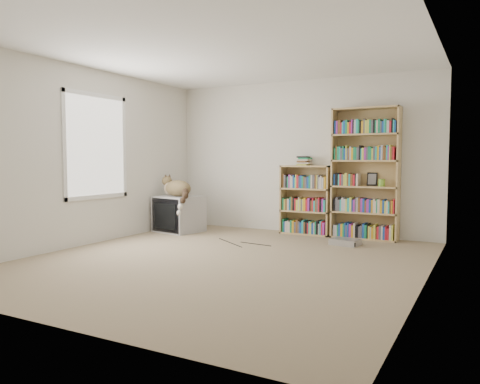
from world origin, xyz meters
The scene contains 17 objects.
floor centered at (0.00, 0.00, 0.00)m, with size 4.50×5.00×0.01m, color gray.
wall_back centered at (0.00, 2.50, 1.25)m, with size 4.50×0.02×2.50m, color silver.
wall_front centered at (0.00, -2.50, 1.25)m, with size 4.50×0.02×2.50m, color silver.
wall_left centered at (-2.25, 0.00, 1.25)m, with size 0.02×5.00×2.50m, color silver.
wall_right centered at (2.25, 0.00, 1.25)m, with size 0.02×5.00×2.50m, color silver.
ceiling centered at (0.00, 0.00, 2.50)m, with size 4.50×5.00×0.02m, color white.
window centered at (-2.24, 0.20, 1.40)m, with size 0.02×1.22×1.52m, color white.
crt_tv centered at (-1.80, 1.61, 0.30)m, with size 0.79×0.74×0.60m.
cat centered at (-1.75, 1.51, 0.70)m, with size 0.72×0.61×0.59m.
bookcase_tall centered at (1.11, 2.36, 0.94)m, with size 0.99×0.30×1.98m.
bookcase_short centered at (0.17, 2.36, 0.51)m, with size 0.81×0.30×1.11m.
book_stack centered at (0.12, 2.37, 1.19)m, with size 0.18×0.23×0.15m, color red.
green_mug centered at (1.36, 2.34, 0.86)m, with size 0.10×0.10×0.11m, color #76B232.
framed_print centered at (1.20, 2.44, 0.91)m, with size 0.15×0.01×0.20m, color black.
dvd_player centered at (1.00, 1.69, 0.04)m, with size 0.39×0.28×0.09m, color #ACACB1.
wall_outlet centered at (-2.24, 1.95, 0.32)m, with size 0.01×0.08×0.13m, color silver.
floor_cables centered at (-0.15, 1.23, 0.00)m, with size 1.20×0.70×0.01m, color black, non-canonical shape.
Camera 1 is at (2.77, -4.78, 1.21)m, focal length 35.00 mm.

